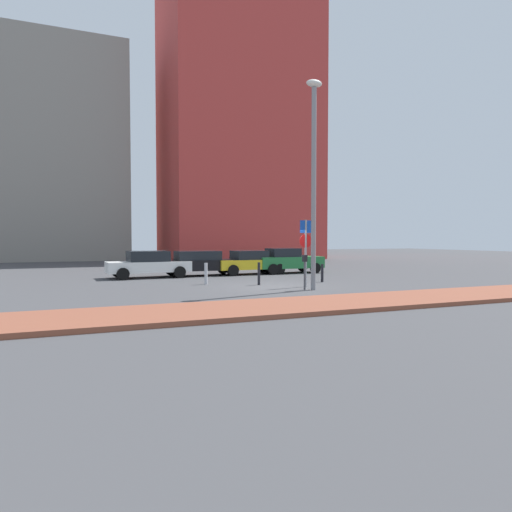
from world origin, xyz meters
TOP-DOWN VIEW (x-y plane):
  - ground_plane at (0.00, 0.00)m, footprint 120.00×120.00m
  - sidewalk_brick at (0.00, -5.86)m, footprint 40.00×3.03m
  - parked_car_white at (-4.52, 6.53)m, footprint 4.47×2.25m
  - parked_car_black at (-1.54, 6.75)m, footprint 4.60×1.98m
  - parked_car_yellow at (1.52, 6.72)m, footprint 4.43×2.07m
  - parked_car_green at (3.93, 6.65)m, footprint 4.18×1.89m
  - parking_sign_post at (1.25, -0.67)m, footprint 0.60×0.10m
  - parking_meter at (0.65, -1.70)m, footprint 0.18×0.14m
  - street_lamp at (0.99, -1.82)m, footprint 0.70×0.36m
  - traffic_bollard_near at (-0.37, 0.80)m, footprint 0.12×0.12m
  - traffic_bollard_mid at (3.02, 0.90)m, footprint 0.13×0.13m
  - traffic_bollard_far at (-2.54, 1.99)m, footprint 0.15×0.15m
  - building_colorful_midrise at (8.39, 28.74)m, footprint 15.72×12.76m
  - building_under_construction at (-11.03, 34.22)m, footprint 15.52×15.36m

SIDE VIEW (x-z plane):
  - ground_plane at x=0.00m, z-range 0.00..0.00m
  - sidewalk_brick at x=0.00m, z-range 0.00..0.14m
  - traffic_bollard_mid at x=3.02m, z-range 0.00..0.88m
  - traffic_bollard_far at x=-2.54m, z-range 0.00..0.99m
  - traffic_bollard_near at x=-0.37m, z-range 0.00..1.04m
  - parked_car_yellow at x=1.52m, z-range 0.02..1.44m
  - parked_car_white at x=-4.52m, z-range 0.03..1.49m
  - parked_car_black at x=-1.54m, z-range 0.04..1.47m
  - parked_car_green at x=3.93m, z-range 0.01..1.55m
  - parking_meter at x=0.65m, z-range 0.21..1.66m
  - parking_sign_post at x=1.25m, z-range 0.38..3.34m
  - street_lamp at x=0.99m, z-range 0.65..9.23m
  - building_under_construction at x=-11.03m, z-range 0.00..21.34m
  - building_colorful_midrise at x=8.39m, z-range 0.00..31.89m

